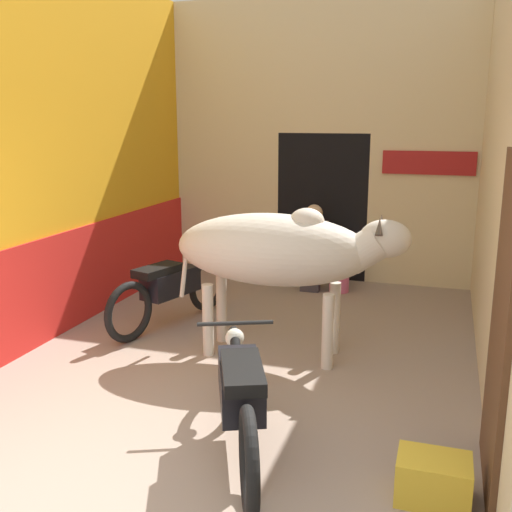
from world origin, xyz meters
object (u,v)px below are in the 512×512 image
Objects in this scene: shopkeeper_seated at (313,244)px; crate at (433,479)px; cow at (280,251)px; motorcycle_near at (240,393)px; plastic_stool at (339,275)px; motorcycle_far at (171,288)px.

shopkeeper_seated reaches higher than crate.
cow is at bearing 128.10° from crate.
motorcycle_near reaches higher than plastic_stool.
shopkeeper_seated is 2.79× the size of plastic_stool.
plastic_stool is at bearing 107.40° from crate.
motorcycle_near is (0.21, -1.76, -0.61)m from cow.
motorcycle_near is 1.34m from crate.
motorcycle_near is 4.27× the size of crate.
motorcycle_far is at bearing 125.66° from motorcycle_near.
motorcycle_near is 4.15m from shopkeeper_seated.
shopkeeper_seated is at bearing 57.91° from motorcycle_far.
motorcycle_far is at bearing 161.35° from cow.
plastic_stool is (-0.04, 4.11, -0.22)m from motorcycle_near.
cow is 1.96× the size of shopkeeper_seated.
motorcycle_far is (-1.39, 0.47, -0.62)m from cow.
plastic_stool is (1.56, 1.87, -0.21)m from motorcycle_far.
crate is at bearing -7.14° from motorcycle_near.
cow is 1.20× the size of motorcycle_near.
motorcycle_near is 4.57× the size of plastic_stool.
motorcycle_near reaches higher than crate.
cow is 1.59m from motorcycle_far.
motorcycle_far is 3.77m from crate.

